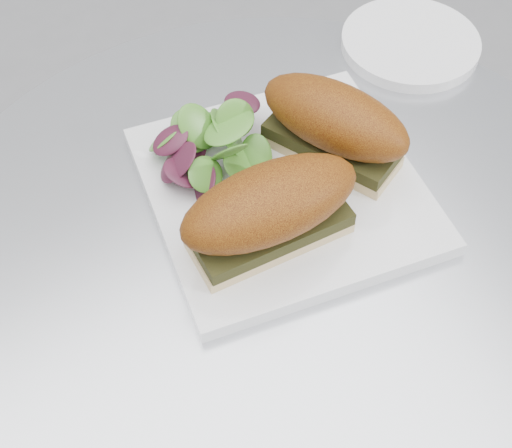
{
  "coord_description": "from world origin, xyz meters",
  "views": [
    {
      "loc": [
        -0.21,
        -0.31,
        1.26
      ],
      "look_at": [
        -0.02,
        0.02,
        0.77
      ],
      "focal_mm": 50.0,
      "sensor_mm": 36.0,
      "label": 1
    }
  ],
  "objects_px": {
    "plate": "(284,189)",
    "sandwich_left": "(270,209)",
    "sandwich_right": "(334,124)",
    "saucer": "(410,43)"
  },
  "relations": [
    {
      "from": "plate",
      "to": "sandwich_left",
      "type": "distance_m",
      "value": 0.08
    },
    {
      "from": "plate",
      "to": "sandwich_left",
      "type": "relative_size",
      "value": 1.49
    },
    {
      "from": "sandwich_right",
      "to": "saucer",
      "type": "xyz_separation_m",
      "value": [
        0.18,
        0.11,
        -0.05
      ]
    },
    {
      "from": "plate",
      "to": "sandwich_left",
      "type": "bearing_deg",
      "value": -133.12
    },
    {
      "from": "sandwich_right",
      "to": "sandwich_left",
      "type": "bearing_deg",
      "value": -86.43
    },
    {
      "from": "sandwich_left",
      "to": "saucer",
      "type": "relative_size",
      "value": 1.06
    },
    {
      "from": "sandwich_left",
      "to": "sandwich_right",
      "type": "bearing_deg",
      "value": 31.43
    },
    {
      "from": "plate",
      "to": "sandwich_left",
      "type": "xyz_separation_m",
      "value": [
        -0.05,
        -0.05,
        0.05
      ]
    },
    {
      "from": "plate",
      "to": "saucer",
      "type": "bearing_deg",
      "value": 25.45
    },
    {
      "from": "sandwich_left",
      "to": "sandwich_right",
      "type": "relative_size",
      "value": 1.01
    }
  ]
}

